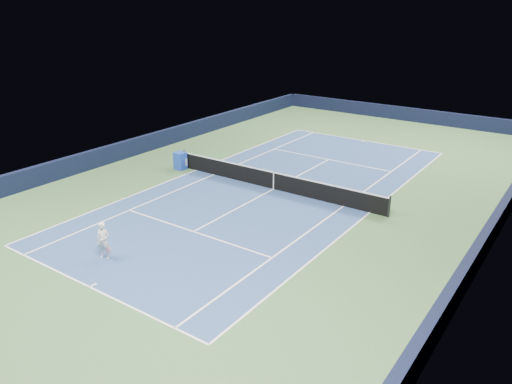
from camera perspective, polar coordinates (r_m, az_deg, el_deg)
The scene contains 19 objects.
ground at distance 26.70m, azimuth 2.02°, elevation 0.34°, with size 40.00×40.00×0.00m, color #385C32.
wall_far at distance 43.89m, azimuth 16.50°, elevation 8.58°, with size 22.00×0.35×1.10m, color black.
wall_right at distance 22.95m, azimuth 25.35°, elevation -3.95°, with size 0.35×40.00×1.10m, color black.
wall_left at distance 33.36m, azimuth -13.79°, elevation 5.02°, with size 0.35×40.00×1.10m, color black.
court_surface at distance 26.70m, azimuth 2.02°, elevation 0.34°, with size 10.97×23.77×0.01m, color navy.
baseline_far at distance 36.77m, azimuth 12.25°, elevation 5.76°, with size 10.97×0.08×0.00m, color white.
baseline_near at distance 18.87m, azimuth -18.48°, elevation -10.26°, with size 10.97×0.08×0.00m, color white.
sideline_doubles_right at distance 24.38m, azimuth 12.88°, elevation -2.29°, with size 0.08×23.77×0.00m, color white.
sideline_doubles_left at distance 29.86m, azimuth -6.84°, elevation 2.51°, with size 0.08×23.77×0.00m, color white.
sideline_singles_right at distance 24.86m, azimuth 9.98°, elevation -1.59°, with size 0.08×23.77×0.00m, color white.
sideline_singles_left at distance 29.00m, azimuth -4.81°, elevation 2.02°, with size 0.08×23.77×0.00m, color white.
service_line_far at distance 31.97m, azimuth 8.32°, elevation 3.70°, with size 8.23×0.08×0.00m, color white.
service_line_near at distance 22.03m, azimuth -7.15°, elevation -4.51°, with size 8.23×0.08×0.00m, color white.
center_service_line at distance 26.70m, azimuth 2.02°, elevation 0.35°, with size 0.08×12.80×0.00m, color white.
center_mark_far at distance 36.63m, azimuth 12.16°, elevation 5.71°, with size 0.08×0.30×0.00m, color white.
center_mark_near at distance 18.94m, azimuth -18.12°, elevation -10.08°, with size 0.08×0.30×0.00m, color white.
tennis_net at distance 26.52m, azimuth 2.03°, elevation 1.35°, with size 12.90×0.10×1.07m.
sponsor_cube at distance 30.04m, azimuth -8.64°, elevation 3.55°, with size 0.67×0.60×1.03m.
tennis_player at distance 20.31m, azimuth -17.05°, elevation -5.33°, with size 0.77×1.30×2.23m.
Camera 1 is at (13.54, -20.95, 9.52)m, focal length 35.00 mm.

